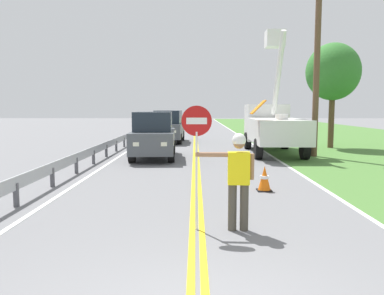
{
  "coord_description": "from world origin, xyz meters",
  "views": [
    {
      "loc": [
        -0.03,
        -3.64,
        2.29
      ],
      "look_at": [
        -0.12,
        6.92,
        1.2
      ],
      "focal_mm": 36.18,
      "sensor_mm": 36.0,
      "label": 1
    }
  ],
  "objects_px": {
    "stop_sign_paddle": "(197,139)",
    "traffic_cone_lead": "(264,179)",
    "utility_bucket_truck": "(272,125)",
    "flagger_worker": "(238,175)",
    "utility_pole_near": "(317,64)",
    "roadside_tree_verge": "(333,72)",
    "oncoming_suv_second": "(169,126)",
    "oncoming_suv_nearest": "(154,135)"
  },
  "relations": [
    {
      "from": "stop_sign_paddle",
      "to": "traffic_cone_lead",
      "type": "xyz_separation_m",
      "value": [
        1.89,
        3.42,
        -1.37
      ]
    },
    {
      "from": "stop_sign_paddle",
      "to": "utility_bucket_truck",
      "type": "height_order",
      "value": "utility_bucket_truck"
    },
    {
      "from": "utility_bucket_truck",
      "to": "stop_sign_paddle",
      "type": "bearing_deg",
      "value": -107.17
    },
    {
      "from": "flagger_worker",
      "to": "utility_pole_near",
      "type": "bearing_deg",
      "value": 66.56
    },
    {
      "from": "stop_sign_paddle",
      "to": "roadside_tree_verge",
      "type": "bearing_deg",
      "value": 62.76
    },
    {
      "from": "oncoming_suv_second",
      "to": "roadside_tree_verge",
      "type": "bearing_deg",
      "value": -19.58
    },
    {
      "from": "flagger_worker",
      "to": "traffic_cone_lead",
      "type": "distance_m",
      "value": 3.7
    },
    {
      "from": "flagger_worker",
      "to": "roadside_tree_verge",
      "type": "relative_size",
      "value": 0.31
    },
    {
      "from": "traffic_cone_lead",
      "to": "oncoming_suv_second",
      "type": "bearing_deg",
      "value": 103.81
    },
    {
      "from": "utility_pole_near",
      "to": "roadside_tree_verge",
      "type": "distance_m",
      "value": 4.48
    },
    {
      "from": "flagger_worker",
      "to": "utility_bucket_truck",
      "type": "relative_size",
      "value": 0.27
    },
    {
      "from": "utility_pole_near",
      "to": "stop_sign_paddle",
      "type": "bearing_deg",
      "value": -116.77
    },
    {
      "from": "flagger_worker",
      "to": "oncoming_suv_nearest",
      "type": "distance_m",
      "value": 10.75
    },
    {
      "from": "flagger_worker",
      "to": "oncoming_suv_second",
      "type": "bearing_deg",
      "value": 97.91
    },
    {
      "from": "utility_bucket_truck",
      "to": "traffic_cone_lead",
      "type": "bearing_deg",
      "value": -102.3
    },
    {
      "from": "utility_bucket_truck",
      "to": "oncoming_suv_nearest",
      "type": "relative_size",
      "value": 1.47
    },
    {
      "from": "oncoming_suv_second",
      "to": "utility_pole_near",
      "type": "distance_m",
      "value": 10.88
    },
    {
      "from": "flagger_worker",
      "to": "stop_sign_paddle",
      "type": "xyz_separation_m",
      "value": [
        -0.77,
        0.04,
        0.66
      ]
    },
    {
      "from": "flagger_worker",
      "to": "stop_sign_paddle",
      "type": "distance_m",
      "value": 1.02
    },
    {
      "from": "utility_bucket_truck",
      "to": "utility_pole_near",
      "type": "bearing_deg",
      "value": -40.74
    },
    {
      "from": "utility_pole_near",
      "to": "traffic_cone_lead",
      "type": "distance_m",
      "value": 9.36
    },
    {
      "from": "utility_bucket_truck",
      "to": "oncoming_suv_second",
      "type": "xyz_separation_m",
      "value": [
        -5.67,
        5.85,
        -0.37
      ]
    },
    {
      "from": "flagger_worker",
      "to": "stop_sign_paddle",
      "type": "bearing_deg",
      "value": 177.26
    },
    {
      "from": "oncoming_suv_second",
      "to": "flagger_worker",
      "type": "bearing_deg",
      "value": -82.09
    },
    {
      "from": "utility_bucket_truck",
      "to": "utility_pole_near",
      "type": "distance_m",
      "value": 3.63
    },
    {
      "from": "oncoming_suv_nearest",
      "to": "roadside_tree_verge",
      "type": "bearing_deg",
      "value": 25.65
    },
    {
      "from": "stop_sign_paddle",
      "to": "oncoming_suv_nearest",
      "type": "height_order",
      "value": "stop_sign_paddle"
    },
    {
      "from": "utility_bucket_truck",
      "to": "roadside_tree_verge",
      "type": "height_order",
      "value": "utility_bucket_truck"
    },
    {
      "from": "oncoming_suv_nearest",
      "to": "utility_pole_near",
      "type": "height_order",
      "value": "utility_pole_near"
    },
    {
      "from": "flagger_worker",
      "to": "utility_bucket_truck",
      "type": "xyz_separation_m",
      "value": [
        3.11,
        12.57,
        0.39
      ]
    },
    {
      "from": "oncoming_suv_second",
      "to": "utility_pole_near",
      "type": "xyz_separation_m",
      "value": [
        7.38,
        -7.32,
        3.21
      ]
    },
    {
      "from": "traffic_cone_lead",
      "to": "roadside_tree_verge",
      "type": "distance_m",
      "value": 13.55
    },
    {
      "from": "stop_sign_paddle",
      "to": "flagger_worker",
      "type": "bearing_deg",
      "value": -2.74
    },
    {
      "from": "flagger_worker",
      "to": "oncoming_suv_second",
      "type": "distance_m",
      "value": 18.6
    },
    {
      "from": "utility_bucket_truck",
      "to": "roadside_tree_verge",
      "type": "bearing_deg",
      "value": 32.62
    },
    {
      "from": "roadside_tree_verge",
      "to": "oncoming_suv_nearest",
      "type": "bearing_deg",
      "value": -154.35
    },
    {
      "from": "roadside_tree_verge",
      "to": "utility_bucket_truck",
      "type": "bearing_deg",
      "value": -147.38
    },
    {
      "from": "stop_sign_paddle",
      "to": "roadside_tree_verge",
      "type": "height_order",
      "value": "roadside_tree_verge"
    },
    {
      "from": "stop_sign_paddle",
      "to": "oncoming_suv_nearest",
      "type": "distance_m",
      "value": 10.57
    },
    {
      "from": "oncoming_suv_second",
      "to": "traffic_cone_lead",
      "type": "bearing_deg",
      "value": -76.19
    },
    {
      "from": "stop_sign_paddle",
      "to": "oncoming_suv_second",
      "type": "relative_size",
      "value": 0.5
    },
    {
      "from": "utility_pole_near",
      "to": "flagger_worker",
      "type": "bearing_deg",
      "value": -113.44
    }
  ]
}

